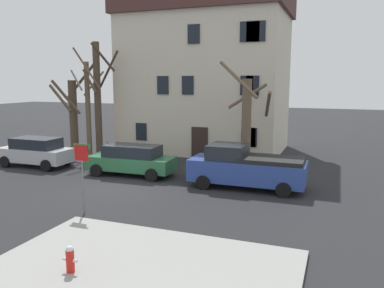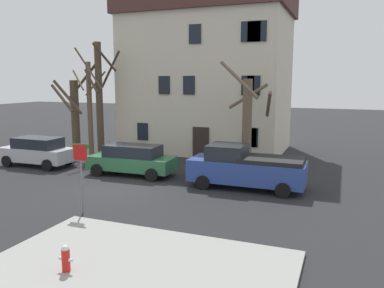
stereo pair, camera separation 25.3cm
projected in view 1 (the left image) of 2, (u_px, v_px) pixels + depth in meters
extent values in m
plane|color=#262628|center=(116.00, 189.00, 18.56)|extent=(120.00, 120.00, 0.00)
cube|color=#999993|center=(129.00, 281.00, 9.91)|extent=(8.32, 6.68, 0.12)
cube|color=beige|center=(206.00, 85.00, 28.58)|extent=(11.23, 7.21, 9.60)
cube|color=#4C2D28|center=(206.00, 5.00, 27.68)|extent=(11.73, 7.71, 1.55)
cube|color=#2D231E|center=(200.00, 143.00, 25.52)|extent=(1.10, 0.12, 2.10)
cube|color=black|center=(141.00, 132.00, 26.94)|extent=(0.80, 0.08, 1.20)
cube|color=black|center=(248.00, 137.00, 24.33)|extent=(0.80, 0.08, 1.20)
cube|color=black|center=(249.00, 137.00, 24.29)|extent=(0.80, 0.08, 1.20)
cube|color=black|center=(250.00, 137.00, 24.27)|extent=(0.80, 0.08, 1.20)
cube|color=black|center=(163.00, 85.00, 25.83)|extent=(0.80, 0.08, 1.20)
cube|color=black|center=(188.00, 85.00, 25.21)|extent=(0.80, 0.08, 1.20)
cube|color=black|center=(247.00, 85.00, 23.86)|extent=(0.80, 0.08, 1.20)
cube|color=black|center=(252.00, 86.00, 23.73)|extent=(0.80, 0.08, 1.20)
cube|color=black|center=(194.00, 34.00, 24.55)|extent=(0.80, 0.08, 1.20)
cube|color=black|center=(246.00, 32.00, 23.37)|extent=(0.80, 0.08, 1.20)
cube|color=black|center=(253.00, 31.00, 23.23)|extent=(0.80, 0.08, 1.20)
cube|color=black|center=(259.00, 31.00, 23.11)|extent=(0.80, 0.08, 1.20)
cylinder|color=#4C3D2D|center=(74.00, 119.00, 26.32)|extent=(0.55, 0.55, 5.12)
cylinder|color=#4C3D2D|center=(60.00, 98.00, 25.29)|extent=(2.08, 0.67, 1.79)
cylinder|color=#4C3D2D|center=(81.00, 81.00, 26.92)|extent=(2.27, 0.34, 2.37)
cylinder|color=#4C3D2D|center=(66.00, 97.00, 25.20)|extent=(1.97, 0.56, 2.23)
cylinder|color=brown|center=(88.00, 109.00, 26.32)|extent=(0.33, 0.33, 6.34)
cylinder|color=brown|center=(87.00, 68.00, 25.14)|extent=(1.40, 1.11, 2.67)
cylinder|color=brown|center=(94.00, 83.00, 26.79)|extent=(1.70, 0.17, 1.71)
cylinder|color=brown|center=(76.00, 80.00, 25.53)|extent=(1.41, 0.84, 1.36)
cylinder|color=#4C3D2D|center=(98.00, 100.00, 26.20)|extent=(0.46, 0.46, 7.63)
cylinder|color=#4C3D2D|center=(109.00, 70.00, 26.63)|extent=(2.06, 0.85, 2.51)
cylinder|color=#4C3D2D|center=(103.00, 57.00, 25.18)|extent=(0.86, 1.68, 1.83)
cylinder|color=#4C3D2D|center=(90.00, 81.00, 25.53)|extent=(1.31, 0.55, 1.59)
cylinder|color=brown|center=(246.00, 126.00, 21.79)|extent=(0.53, 0.53, 5.20)
cylinder|color=brown|center=(247.00, 96.00, 22.59)|extent=(2.25, 0.63, 1.52)
cylinder|color=brown|center=(239.00, 80.00, 20.49)|extent=(2.27, 0.66, 2.02)
cylinder|color=brown|center=(268.00, 104.00, 21.46)|extent=(0.74, 2.39, 1.55)
cube|color=#B7BABF|center=(36.00, 155.00, 23.30)|extent=(4.45, 1.80, 0.80)
cube|color=#1E232B|center=(36.00, 143.00, 23.16)|extent=(2.76, 1.57, 0.62)
cylinder|color=black|center=(5.00, 162.00, 23.06)|extent=(0.68, 0.22, 0.68)
cylinder|color=black|center=(27.00, 156.00, 24.70)|extent=(0.68, 0.22, 0.68)
cylinder|color=black|center=(46.00, 166.00, 22.03)|extent=(0.68, 0.22, 0.68)
cylinder|color=black|center=(66.00, 160.00, 23.67)|extent=(0.68, 0.22, 0.68)
cube|color=#2D6B42|center=(131.00, 163.00, 21.12)|extent=(4.82, 1.91, 0.73)
cube|color=#1E232B|center=(132.00, 151.00, 20.98)|extent=(3.00, 1.64, 0.62)
cylinder|color=black|center=(97.00, 170.00, 20.87)|extent=(0.69, 0.24, 0.68)
cylinder|color=black|center=(113.00, 164.00, 22.51)|extent=(0.69, 0.24, 0.68)
cylinder|color=black|center=(152.00, 175.00, 19.84)|extent=(0.69, 0.24, 0.68)
cylinder|color=black|center=(165.00, 168.00, 21.48)|extent=(0.69, 0.24, 0.68)
cube|color=#2D4799|center=(247.00, 171.00, 18.61)|extent=(5.49, 2.04, 1.04)
cube|color=#1E232B|center=(227.00, 152.00, 18.81)|extent=(1.76, 1.79, 0.70)
cube|color=black|center=(273.00, 160.00, 18.10)|extent=(2.86, 1.95, 0.20)
cylinder|color=black|center=(203.00, 182.00, 18.40)|extent=(0.68, 0.22, 0.68)
cylinder|color=black|center=(216.00, 173.00, 20.28)|extent=(0.68, 0.22, 0.68)
cylinder|color=black|center=(283.00, 190.00, 17.11)|extent=(0.68, 0.22, 0.68)
cylinder|color=black|center=(289.00, 179.00, 18.98)|extent=(0.68, 0.22, 0.68)
cylinder|color=red|center=(70.00, 261.00, 10.22)|extent=(0.22, 0.22, 0.60)
sphere|color=silver|center=(70.00, 250.00, 10.17)|extent=(0.21, 0.21, 0.21)
cylinder|color=silver|center=(65.00, 259.00, 10.27)|extent=(0.10, 0.09, 0.09)
cylinder|color=silver|center=(75.00, 261.00, 10.16)|extent=(0.10, 0.09, 0.09)
cylinder|color=slate|center=(83.00, 180.00, 14.86)|extent=(0.07, 0.07, 2.71)
cube|color=red|center=(81.00, 153.00, 14.68)|extent=(0.60, 0.03, 0.60)
cube|color=#1E8C38|center=(82.00, 146.00, 14.67)|extent=(0.76, 0.02, 0.18)
torus|color=black|center=(116.00, 152.00, 26.25)|extent=(0.71, 0.15, 0.71)
torus|color=black|center=(104.00, 150.00, 26.74)|extent=(0.71, 0.15, 0.71)
cylinder|color=maroon|center=(110.00, 148.00, 26.46)|extent=(0.99, 0.18, 0.19)
cylinder|color=maroon|center=(107.00, 144.00, 26.52)|extent=(0.09, 0.05, 0.45)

